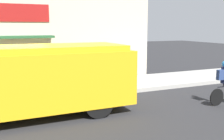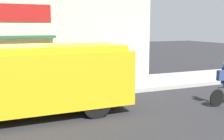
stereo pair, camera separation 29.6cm
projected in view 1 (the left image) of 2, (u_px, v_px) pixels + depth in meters
The scene contains 5 objects.
ground_plane at pixel (13, 107), 9.21m from camera, with size 70.00×70.00×0.00m, color #2B2B2D.
sidewalk at pixel (10, 95), 10.49m from camera, with size 28.00×2.85×0.17m.
storefront at pixel (5, 24), 11.50m from camera, with size 14.45×1.02×5.82m.
school_bus at pixel (35, 79), 8.11m from camera, with size 6.66×2.76×2.21m.
cyclist at pixel (224, 83), 9.36m from camera, with size 1.52×0.22×1.60m.
Camera 1 is at (-0.33, -9.54, 2.78)m, focal length 42.00 mm.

